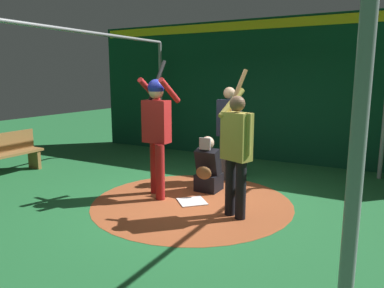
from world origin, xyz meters
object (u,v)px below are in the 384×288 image
object	(u,v)px
batter	(157,125)
home_plate	(192,201)
catcher	(208,170)
umpire	(229,129)
visitor	(236,148)

from	to	relation	value
batter	home_plate	bearing A→B (deg)	89.67
catcher	home_plate	bearing A→B (deg)	3.25
home_plate	umpire	xyz separation A→B (m)	(-1.42, 0.01, 1.00)
catcher	visitor	world-z (taller)	visitor
home_plate	catcher	distance (m)	0.75
batter	visitor	bearing A→B (deg)	81.12
catcher	umpire	xyz separation A→B (m)	(-0.78, 0.04, 0.63)
home_plate	batter	size ratio (longest dim) A/B	0.19
home_plate	batter	xyz separation A→B (m)	(-0.00, -0.66, 1.19)
catcher	umpire	bearing A→B (deg)	176.73
home_plate	batter	distance (m)	1.36
visitor	catcher	bearing A→B (deg)	-114.55
batter	umpire	world-z (taller)	batter
umpire	visitor	distance (m)	1.85
home_plate	batter	world-z (taller)	batter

